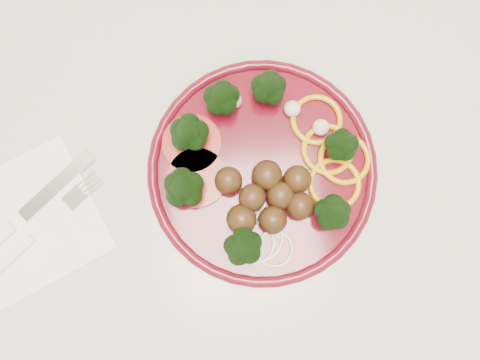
{
  "coord_description": "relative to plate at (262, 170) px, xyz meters",
  "views": [
    {
      "loc": [
        -0.12,
        1.6,
        1.5
      ],
      "look_at": [
        -0.11,
        1.68,
        0.92
      ],
      "focal_mm": 35.0,
      "sensor_mm": 36.0,
      "label": 1
    }
  ],
  "objects": [
    {
      "name": "counter",
      "position": [
        0.08,
        0.01,
        -0.47
      ],
      "size": [
        2.4,
        0.6,
        0.9
      ],
      "color": "silver",
      "rests_on": "ground"
    },
    {
      "name": "napkin",
      "position": [
        -0.3,
        -0.03,
        -0.02
      ],
      "size": [
        0.22,
        0.22,
        0.0
      ],
      "primitive_type": "cube",
      "rotation": [
        0.0,
        0.0,
        0.38
      ],
      "color": "white",
      "rests_on": "counter"
    },
    {
      "name": "plate",
      "position": [
        0.0,
        0.0,
        0.0
      ],
      "size": [
        0.3,
        0.3,
        0.06
      ],
      "rotation": [
        0.0,
        0.0,
        -0.2
      ],
      "color": "#510813",
      "rests_on": "counter"
    },
    {
      "name": "knife",
      "position": [
        -0.33,
        -0.03,
        -0.01
      ],
      "size": [
        0.18,
        0.15,
        0.01
      ],
      "rotation": [
        0.0,
        0.0,
        0.65
      ],
      "color": "silver",
      "rests_on": "napkin"
    },
    {
      "name": "fork",
      "position": [
        -0.31,
        -0.06,
        -0.01
      ],
      "size": [
        0.16,
        0.13,
        0.01
      ],
      "rotation": [
        0.0,
        0.0,
        0.65
      ],
      "color": "white",
      "rests_on": "napkin"
    }
  ]
}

